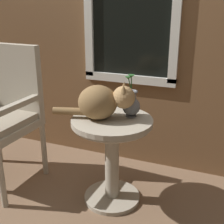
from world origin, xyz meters
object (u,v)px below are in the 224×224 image
Objects in this scene: cat at (102,102)px; pewter_vase_with_ivy at (131,104)px; wicker_side_table at (112,145)px; wicker_chair at (1,109)px.

cat is 0.20m from pewter_vase_with_ivy.
wicker_side_table is 0.32m from cat.
pewter_vase_with_ivy reaches higher than cat.
wicker_chair is (-0.92, -0.04, 0.15)m from wicker_side_table.
wicker_chair is 0.87m from cat.
wicker_side_table is 1.17× the size of cat.
cat reaches higher than wicker_side_table.
pewter_vase_with_ivy is at bearing 34.10° from cat.
pewter_vase_with_ivy is at bearing 41.52° from wicker_side_table.
wicker_chair is at bearing -178.99° from cat.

